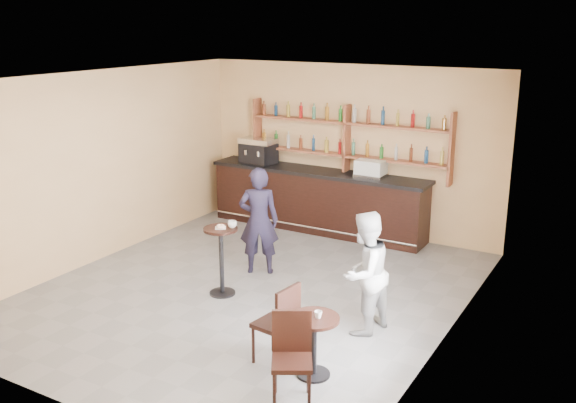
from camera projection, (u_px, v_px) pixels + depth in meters
The scene contains 23 objects.
floor at pixel (250, 291), 9.77m from camera, with size 7.00×7.00×0.00m, color slate.
ceiling at pixel (247, 78), 8.90m from camera, with size 7.00×7.00×0.00m, color white.
wall_back at pixel (349, 149), 12.25m from camera, with size 7.00×7.00×0.00m, color #E0B57F.
wall_front at pixel (57, 267), 6.42m from camera, with size 7.00×7.00×0.00m, color #E0B57F.
wall_left at pixel (100, 167), 10.78m from camera, with size 7.00×7.00×0.00m, color #E0B57F.
wall_right at pixel (452, 221), 7.89m from camera, with size 7.00×7.00×0.00m, color #E0B57F.
window_pane at pixel (420, 241), 6.87m from camera, with size 2.00×2.00×0.00m, color white.
window_frame at pixel (420, 241), 6.87m from camera, with size 0.04×1.70×2.10m, color black, non-canonical shape.
shelf_unit at pixel (347, 139), 12.09m from camera, with size 4.00×0.26×1.40m, color brown, non-canonical shape.
liquor_bottles at pixel (347, 130), 12.04m from camera, with size 3.68×0.10×1.00m, color #8C5919, non-canonical shape.
bar_counter at pixel (318, 200), 12.47m from camera, with size 4.42×0.86×1.20m, color black, non-canonical shape.
espresso_machine at pixel (258, 151), 12.89m from camera, with size 0.70×0.45×0.50m, color black, non-canonical shape.
pastry_case at pixel (371, 168), 11.74m from camera, with size 0.53×0.43×0.32m, color silver, non-canonical shape.
pedestal_table at pixel (221, 261), 9.53m from camera, with size 0.51×0.51×1.05m, color black, non-canonical shape.
napkin at pixel (220, 228), 9.39m from camera, with size 0.16×0.16×0.00m, color white.
donut at pixel (221, 227), 9.37m from camera, with size 0.13×0.13×0.05m, color #D17C4C.
cup_pedestal at pixel (232, 224), 9.39m from camera, with size 0.13×0.13×0.10m, color white.
man_main at pixel (259, 221), 10.28m from camera, with size 0.64×0.42×1.75m, color black.
cafe_table at pixel (314, 346), 7.36m from camera, with size 0.59×0.59×0.74m, color black, non-canonical shape.
cup_cafe at pixel (318, 315), 7.22m from camera, with size 0.09×0.09×0.08m, color white.
chair_west at pixel (275, 323), 7.63m from camera, with size 0.44×0.44×1.02m, color black, non-canonical shape.
chair_south at pixel (292, 361), 6.80m from camera, with size 0.43×0.43×0.99m, color black, non-canonical shape.
patron_second at pixel (364, 273), 8.30m from camera, with size 0.80×0.62×1.65m, color #A0A1A5.
Camera 1 is at (5.01, -7.53, 3.99)m, focal length 40.00 mm.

